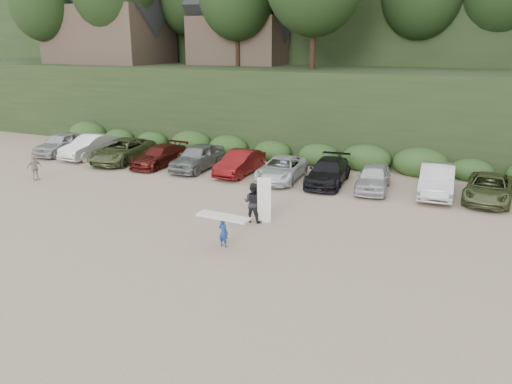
% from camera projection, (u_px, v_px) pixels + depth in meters
% --- Properties ---
extents(ground, '(120.00, 120.00, 0.00)m').
position_uv_depth(ground, '(261.00, 246.00, 20.44)').
color(ground, tan).
rests_on(ground, ground).
extents(hillside_backdrop, '(90.00, 41.50, 28.00)m').
position_uv_depth(hillside_backdrop, '(402.00, 6.00, 48.74)').
color(hillside_backdrop, black).
rests_on(hillside_backdrop, ground).
extents(parked_cars, '(33.63, 5.95, 1.64)m').
position_uv_depth(parked_cars, '(253.00, 164.00, 30.85)').
color(parked_cars, '#ACADB1').
rests_on(parked_cars, ground).
extents(distant_walker, '(0.64, 0.98, 1.54)m').
position_uv_depth(distant_walker, '(34.00, 168.00, 29.82)').
color(distant_walker, '#A3978A').
rests_on(distant_walker, ground).
extents(child_surfer, '(2.27, 0.77, 1.34)m').
position_uv_depth(child_surfer, '(223.00, 226.00, 20.17)').
color(child_surfer, navy).
rests_on(child_surfer, ground).
extents(adult_surfer, '(1.36, 0.72, 2.21)m').
position_uv_depth(adult_surfer, '(254.00, 202.00, 22.93)').
color(adult_surfer, black).
rests_on(adult_surfer, ground).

